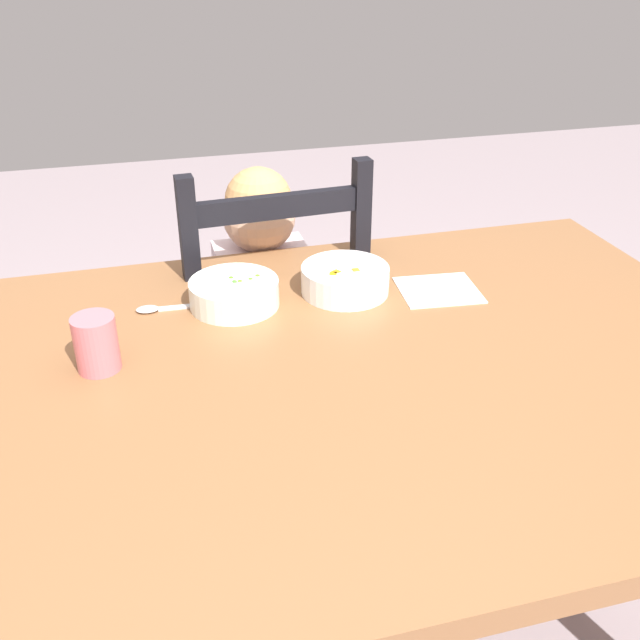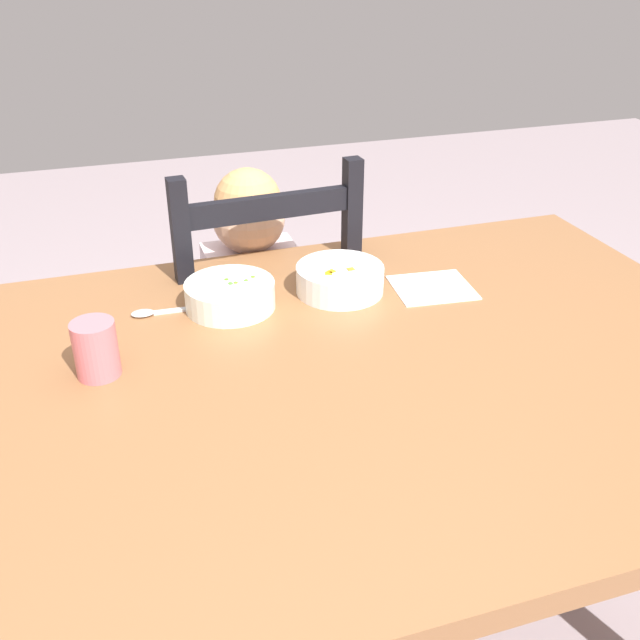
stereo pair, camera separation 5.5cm
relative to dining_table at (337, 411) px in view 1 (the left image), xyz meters
The scene contains 8 objects.
dining_table is the anchor object (origin of this frame).
dining_chair 0.61m from the dining_table, 91.46° to the left, with size 0.44×0.44×0.99m.
child_figure 0.57m from the dining_table, 91.79° to the left, with size 0.32×0.31×0.94m.
bowl_of_peas 0.32m from the dining_table, 115.62° to the left, with size 0.17×0.17×0.05m.
bowl_of_carrots 0.31m from the dining_table, 70.71° to the left, with size 0.18×0.18×0.06m.
spoon 0.41m from the dining_table, 133.79° to the left, with size 0.14×0.03×0.01m.
drinking_cup 0.42m from the dining_table, 165.14° to the left, with size 0.07×0.07×0.10m, color #D96D77.
paper_napkin 0.37m from the dining_table, 38.89° to the left, with size 0.16×0.14×0.00m, color white.
Camera 1 is at (-0.30, -1.00, 1.43)m, focal length 41.07 mm.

